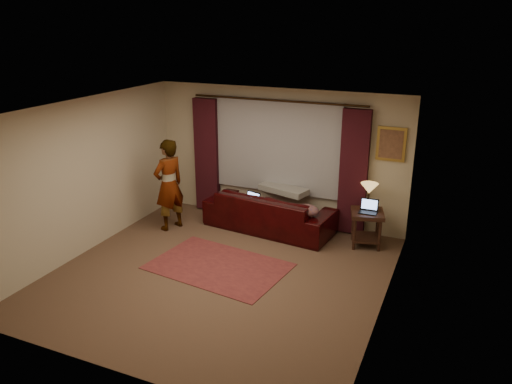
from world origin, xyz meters
TOP-DOWN VIEW (x-y plane):
  - floor at (0.00, 0.00)m, footprint 5.00×5.00m
  - ceiling at (0.00, 0.00)m, footprint 5.00×5.00m
  - wall_back at (0.00, 2.50)m, footprint 5.00×0.02m
  - wall_front at (0.00, -2.50)m, footprint 5.00×0.02m
  - wall_left at (-2.50, 0.00)m, footprint 0.02×5.00m
  - wall_right at (2.50, 0.00)m, footprint 0.02×5.00m
  - sheer_curtain at (0.00, 2.44)m, footprint 2.50×0.05m
  - drape_left at (-1.50, 2.39)m, footprint 0.50×0.14m
  - drape_right at (1.50, 2.39)m, footprint 0.50×0.14m
  - curtain_rod at (0.00, 2.39)m, footprint 0.04×0.04m
  - picture_frame at (2.10, 2.47)m, footprint 0.50×0.04m
  - sofa at (0.04, 1.97)m, footprint 2.54×1.32m
  - throw_blanket at (0.21, 2.25)m, footprint 1.01×0.61m
  - clothing_pile at (0.84, 1.71)m, footprint 0.51×0.42m
  - laptop_sofa at (-0.29, 1.79)m, footprint 0.40×0.41m
  - area_rug at (-0.14, 0.22)m, footprint 2.31×1.69m
  - end_table at (1.87, 1.98)m, footprint 0.68×0.68m
  - tiffany_lamp at (1.86, 2.07)m, footprint 0.41×0.41m
  - laptop_table at (1.89, 1.92)m, footprint 0.31×0.34m
  - person at (-1.70, 1.26)m, footprint 0.66×0.66m

SIDE VIEW (x-z plane):
  - floor at x=0.00m, z-range -0.01..0.00m
  - area_rug at x=-0.14m, z-range 0.00..0.01m
  - end_table at x=1.87m, z-range 0.00..0.64m
  - sofa at x=0.04m, z-range 0.00..0.98m
  - clothing_pile at x=0.84m, z-range 0.49..0.69m
  - laptop_sofa at x=-0.29m, z-range 0.49..0.72m
  - laptop_table at x=1.89m, z-range 0.64..0.86m
  - person at x=-1.70m, z-range 0.00..1.74m
  - tiffany_lamp at x=1.86m, z-range 0.64..1.12m
  - throw_blanket at x=0.21m, z-range 0.94..1.05m
  - drape_left at x=-1.50m, z-range 0.03..2.33m
  - drape_right at x=1.50m, z-range 0.03..2.33m
  - wall_back at x=0.00m, z-range 0.00..2.60m
  - wall_front at x=0.00m, z-range 0.00..2.60m
  - wall_left at x=-2.50m, z-range 0.00..2.60m
  - wall_right at x=2.50m, z-range 0.00..2.60m
  - sheer_curtain at x=0.00m, z-range 0.60..2.40m
  - picture_frame at x=2.10m, z-range 1.45..2.05m
  - curtain_rod at x=0.00m, z-range 0.68..4.08m
  - ceiling at x=0.00m, z-range 2.59..2.61m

